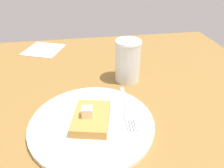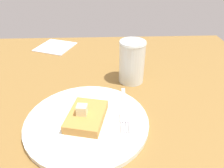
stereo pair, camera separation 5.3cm
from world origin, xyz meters
The scene contains 7 objects.
table_surface centered at (0.00, 0.00, 1.48)cm, with size 95.40×95.40×2.97cm, color olive.
plate centered at (5.55, 5.74, 3.59)cm, with size 26.71×26.71×1.12cm.
toast_slice_center centered at (5.55, 5.74, 5.07)cm, with size 7.36×10.17×1.97cm, color #CB8D42.
butter_pat_primary centered at (6.34, 6.07, 7.13)cm, with size 2.16×1.94×2.16cm, color beige.
fork centered at (-2.85, 3.29, 4.27)cm, with size 2.39×16.05×0.36cm.
syrup_jar centered at (-6.14, -12.00, 8.30)cm, with size 7.23×7.23×11.88cm.
napkin centered at (20.00, -37.63, 3.12)cm, with size 12.34×12.58×0.30cm, color white.
Camera 2 is at (1.64, 41.60, 35.86)cm, focal length 35.00 mm.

